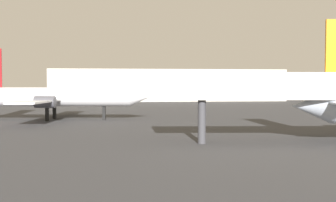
% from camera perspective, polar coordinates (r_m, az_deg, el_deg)
% --- Properties ---
extents(airplane_on_taxiway, '(27.43, 25.10, 10.51)m').
position_cam_1_polar(airplane_on_taxiway, '(60.43, -15.94, 0.59)').
color(airplane_on_taxiway, white).
rests_on(airplane_on_taxiway, ground_plane).
extents(jet_bridge, '(24.26, 4.30, 6.45)m').
position_cam_1_polar(jet_bridge, '(37.03, 20.18, 1.86)').
color(jet_bridge, silver).
rests_on(jet_bridge, ground_plane).
extents(terminal_building, '(74.45, 20.86, 10.11)m').
position_cam_1_polar(terminal_building, '(132.24, -0.12, 2.28)').
color(terminal_building, beige).
rests_on(terminal_building, ground_plane).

